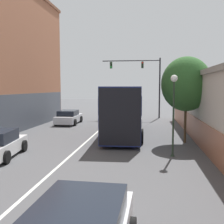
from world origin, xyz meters
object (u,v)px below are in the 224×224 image
bus (124,108)px  street_tree_near (186,84)px  street_lamp (174,104)px  traffic_signal_gantry (144,75)px  parked_car_left_mid (69,117)px

bus → street_tree_near: (4.39, -2.73, 1.85)m
street_lamp → street_tree_near: bearing=72.8°
bus → street_tree_near: 5.49m
traffic_signal_gantry → street_tree_near: traffic_signal_gantry is taller
bus → parked_car_left_mid: 8.24m
parked_car_left_mid → street_lamp: street_lamp is taller
parked_car_left_mid → street_tree_near: size_ratio=0.77×
bus → traffic_signal_gantry: size_ratio=1.55×
street_lamp → street_tree_near: (1.16, 3.76, 1.10)m
bus → parked_car_left_mid: size_ratio=2.55×
parked_car_left_mid → traffic_signal_gantry: bearing=-50.9°
parked_car_left_mid → bus: bearing=-131.9°
bus → parked_car_left_mid: bus is taller
parked_car_left_mid → street_lamp: (9.43, -11.72, 2.19)m
bus → traffic_signal_gantry: traffic_signal_gantry is taller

